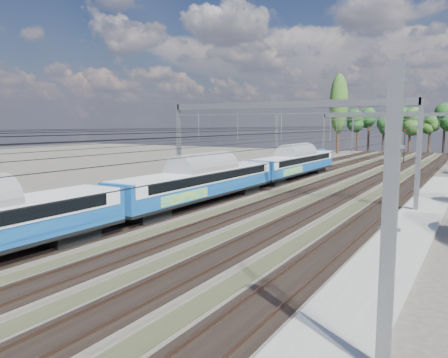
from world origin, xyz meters
The scene contains 9 objects.
track_bed centered at (0.00, 45.00, 0.10)m, with size 21.00×130.00×0.34m.
platform centered at (12.00, 20.00, 0.15)m, with size 3.00×70.00×0.30m, color gray.
catenary centered at (0.33, 52.69, 6.40)m, with size 25.65×130.00×9.00m.
tree_belt centered at (7.41, 89.98, 7.91)m, with size 38.28×99.87×11.56m.
poplar centered at (-14.50, 98.00, 11.89)m, with size 4.40×4.40×19.04m.
emu_train centered at (-4.50, 23.48, 2.61)m, with size 3.03×64.09×4.43m.
worker centered at (-0.10, 84.80, 0.83)m, with size 0.60×0.40×1.66m, color black.
signal_near centered at (3.82, 75.59, 3.87)m, with size 0.38×0.35×6.12m.
signal_far centered at (6.87, 47.66, 3.86)m, with size 0.41×0.38×6.10m.
Camera 1 is at (15.76, -6.67, 6.92)m, focal length 35.00 mm.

